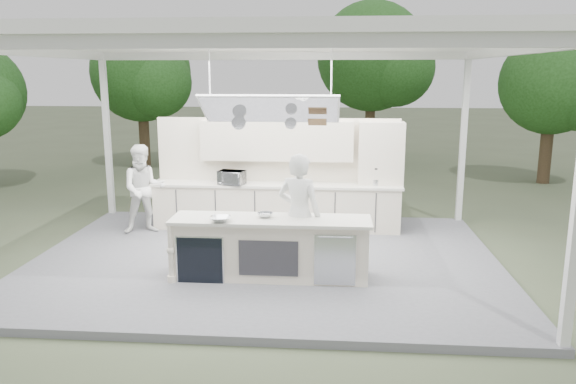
# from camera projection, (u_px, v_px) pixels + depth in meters

# --- Properties ---
(ground) EXTENTS (90.00, 90.00, 0.00)m
(ground) POSITION_uv_depth(u_px,v_px,m) (266.00, 264.00, 9.79)
(ground) COLOR #4B563B
(ground) RESTS_ON ground
(stage_deck) EXTENTS (8.00, 6.00, 0.12)m
(stage_deck) POSITION_uv_depth(u_px,v_px,m) (265.00, 261.00, 9.78)
(stage_deck) COLOR slate
(stage_deck) RESTS_ON ground
(tent) EXTENTS (8.20, 6.20, 3.86)m
(tent) POSITION_uv_depth(u_px,v_px,m) (264.00, 45.00, 9.01)
(tent) COLOR white
(tent) RESTS_ON ground
(demo_island) EXTENTS (3.10, 0.79, 0.95)m
(demo_island) POSITION_uv_depth(u_px,v_px,m) (270.00, 248.00, 8.77)
(demo_island) COLOR beige
(demo_island) RESTS_ON stage_deck
(back_counter) EXTENTS (5.08, 0.72, 0.95)m
(back_counter) POSITION_uv_depth(u_px,v_px,m) (276.00, 206.00, 11.52)
(back_counter) COLOR beige
(back_counter) RESTS_ON stage_deck
(back_wall_unit) EXTENTS (5.05, 0.48, 2.25)m
(back_wall_unit) POSITION_uv_depth(u_px,v_px,m) (299.00, 157.00, 11.49)
(back_wall_unit) COLOR beige
(back_wall_unit) RESTS_ON stage_deck
(tree_cluster) EXTENTS (19.55, 9.40, 5.85)m
(tree_cluster) POSITION_uv_depth(u_px,v_px,m) (295.00, 72.00, 18.65)
(tree_cluster) COLOR #4A3B25
(tree_cluster) RESTS_ON ground
(head_chef) EXTENTS (0.82, 0.67, 1.94)m
(head_chef) POSITION_uv_depth(u_px,v_px,m) (299.00, 214.00, 8.84)
(head_chef) COLOR silver
(head_chef) RESTS_ON stage_deck
(sous_chef) EXTENTS (1.05, 0.95, 1.78)m
(sous_chef) POSITION_uv_depth(u_px,v_px,m) (144.00, 189.00, 11.16)
(sous_chef) COLOR white
(sous_chef) RESTS_ON stage_deck
(toaster_oven) EXTENTS (0.57, 0.46, 0.28)m
(toaster_oven) POSITION_uv_depth(u_px,v_px,m) (232.00, 178.00, 11.27)
(toaster_oven) COLOR silver
(toaster_oven) RESTS_ON back_counter
(bowl_large) EXTENTS (0.34, 0.34, 0.08)m
(bowl_large) POSITION_uv_depth(u_px,v_px,m) (220.00, 219.00, 8.48)
(bowl_large) COLOR silver
(bowl_large) RESTS_ON demo_island
(bowl_small) EXTENTS (0.28, 0.28, 0.07)m
(bowl_small) POSITION_uv_depth(u_px,v_px,m) (265.00, 215.00, 8.74)
(bowl_small) COLOR silver
(bowl_small) RESTS_ON demo_island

